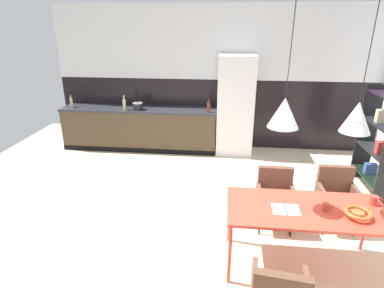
{
  "coord_description": "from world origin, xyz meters",
  "views": [
    {
      "loc": [
        0.21,
        -3.32,
        2.6
      ],
      "look_at": [
        -0.26,
        0.96,
        0.94
      ],
      "focal_mm": 29.62,
      "sensor_mm": 36.0,
      "label": 1
    }
  ],
  "objects_px": {
    "mug_tall_blue": "(375,200)",
    "armchair_corner_seat": "(337,190)",
    "cooking_pot": "(138,106)",
    "bottle_wine_green": "(208,107)",
    "bottle_spice_small": "(124,104)",
    "pendant_lamp_over_table_near": "(284,113)",
    "refrigerator_column": "(235,106)",
    "armchair_near_window": "(275,191)",
    "open_shelf_unit": "(380,139)",
    "dining_table": "(306,212)",
    "fruit_bowl": "(358,213)",
    "open_book": "(286,210)",
    "bottle_vinegar_dark": "(71,102)",
    "pendant_lamp_over_table_far": "(357,117)",
    "mug_white_ceramic": "(326,207)"
  },
  "relations": [
    {
      "from": "bottle_spice_small",
      "to": "pendant_lamp_over_table_near",
      "type": "height_order",
      "value": "pendant_lamp_over_table_near"
    },
    {
      "from": "pendant_lamp_over_table_far",
      "to": "open_shelf_unit",
      "type": "bearing_deg",
      "value": 58.15
    },
    {
      "from": "armchair_near_window",
      "to": "mug_tall_blue",
      "type": "relative_size",
      "value": 6.21
    },
    {
      "from": "open_shelf_unit",
      "to": "bottle_wine_green",
      "type": "bearing_deg",
      "value": -114.77
    },
    {
      "from": "refrigerator_column",
      "to": "open_book",
      "type": "distance_m",
      "value": 3.46
    },
    {
      "from": "open_book",
      "to": "open_shelf_unit",
      "type": "distance_m",
      "value": 2.62
    },
    {
      "from": "armchair_corner_seat",
      "to": "mug_tall_blue",
      "type": "height_order",
      "value": "mug_tall_blue"
    },
    {
      "from": "armchair_corner_seat",
      "to": "cooking_pot",
      "type": "height_order",
      "value": "cooking_pot"
    },
    {
      "from": "armchair_near_window",
      "to": "pendant_lamp_over_table_far",
      "type": "bearing_deg",
      "value": 125.43
    },
    {
      "from": "armchair_corner_seat",
      "to": "armchair_near_window",
      "type": "relative_size",
      "value": 1.02
    },
    {
      "from": "refrigerator_column",
      "to": "pendant_lamp_over_table_far",
      "type": "distance_m",
      "value": 3.57
    },
    {
      "from": "cooking_pot",
      "to": "refrigerator_column",
      "type": "bearing_deg",
      "value": 3.64
    },
    {
      "from": "mug_tall_blue",
      "to": "open_shelf_unit",
      "type": "distance_m",
      "value": 1.91
    },
    {
      "from": "mug_tall_blue",
      "to": "armchair_corner_seat",
      "type": "bearing_deg",
      "value": 99.85
    },
    {
      "from": "armchair_near_window",
      "to": "pendant_lamp_over_table_near",
      "type": "height_order",
      "value": "pendant_lamp_over_table_near"
    },
    {
      "from": "pendant_lamp_over_table_near",
      "to": "open_shelf_unit",
      "type": "bearing_deg",
      "value": 45.3
    },
    {
      "from": "open_book",
      "to": "open_shelf_unit",
      "type": "bearing_deg",
      "value": 48.64
    },
    {
      "from": "cooking_pot",
      "to": "dining_table",
      "type": "bearing_deg",
      "value": -49.94
    },
    {
      "from": "dining_table",
      "to": "fruit_bowl",
      "type": "bearing_deg",
      "value": -13.47
    },
    {
      "from": "bottle_wine_green",
      "to": "open_book",
      "type": "bearing_deg",
      "value": -72.58
    },
    {
      "from": "armchair_corner_seat",
      "to": "open_shelf_unit",
      "type": "xyz_separation_m",
      "value": [
        0.89,
        1.02,
        0.39
      ]
    },
    {
      "from": "mug_white_ceramic",
      "to": "bottle_vinegar_dark",
      "type": "xyz_separation_m",
      "value": [
        -4.36,
        3.29,
        0.21
      ]
    },
    {
      "from": "refrigerator_column",
      "to": "mug_white_ceramic",
      "type": "distance_m",
      "value": 3.49
    },
    {
      "from": "bottle_vinegar_dark",
      "to": "open_book",
      "type": "bearing_deg",
      "value": -40.26
    },
    {
      "from": "armchair_near_window",
      "to": "open_book",
      "type": "distance_m",
      "value": 0.9
    },
    {
      "from": "pendant_lamp_over_table_far",
      "to": "cooking_pot",
      "type": "bearing_deg",
      "value": 133.64
    },
    {
      "from": "fruit_bowl",
      "to": "open_shelf_unit",
      "type": "relative_size",
      "value": 0.15
    },
    {
      "from": "cooking_pot",
      "to": "bottle_wine_green",
      "type": "height_order",
      "value": "bottle_wine_green"
    },
    {
      "from": "mug_white_ceramic",
      "to": "open_shelf_unit",
      "type": "height_order",
      "value": "open_shelf_unit"
    },
    {
      "from": "cooking_pot",
      "to": "open_book",
      "type": "bearing_deg",
      "value": -52.95
    },
    {
      "from": "mug_white_ceramic",
      "to": "dining_table",
      "type": "bearing_deg",
      "value": 174.97
    },
    {
      "from": "fruit_bowl",
      "to": "bottle_wine_green",
      "type": "relative_size",
      "value": 0.95
    },
    {
      "from": "refrigerator_column",
      "to": "mug_white_ceramic",
      "type": "height_order",
      "value": "refrigerator_column"
    },
    {
      "from": "open_book",
      "to": "mug_tall_blue",
      "type": "distance_m",
      "value": 0.99
    },
    {
      "from": "pendant_lamp_over_table_near",
      "to": "armchair_corner_seat",
      "type": "bearing_deg",
      "value": 41.48
    },
    {
      "from": "cooking_pot",
      "to": "pendant_lamp_over_table_near",
      "type": "bearing_deg",
      "value": -53.23
    },
    {
      "from": "refrigerator_column",
      "to": "pendant_lamp_over_table_far",
      "type": "bearing_deg",
      "value": -72.61
    },
    {
      "from": "armchair_near_window",
      "to": "open_shelf_unit",
      "type": "bearing_deg",
      "value": -146.53
    },
    {
      "from": "armchair_near_window",
      "to": "bottle_vinegar_dark",
      "type": "height_order",
      "value": "bottle_vinegar_dark"
    },
    {
      "from": "fruit_bowl",
      "to": "armchair_corner_seat",
      "type": "bearing_deg",
      "value": 81.93
    },
    {
      "from": "mug_white_ceramic",
      "to": "fruit_bowl",
      "type": "bearing_deg",
      "value": -18.74
    },
    {
      "from": "refrigerator_column",
      "to": "armchair_corner_seat",
      "type": "distance_m",
      "value": 2.85
    },
    {
      "from": "open_shelf_unit",
      "to": "refrigerator_column",
      "type": "bearing_deg",
      "value": -123.37
    },
    {
      "from": "fruit_bowl",
      "to": "pendant_lamp_over_table_far",
      "type": "xyz_separation_m",
      "value": [
        -0.13,
        0.14,
        0.96
      ]
    },
    {
      "from": "armchair_corner_seat",
      "to": "cooking_pot",
      "type": "bearing_deg",
      "value": -36.53
    },
    {
      "from": "bottle_spice_small",
      "to": "open_shelf_unit",
      "type": "xyz_separation_m",
      "value": [
        4.48,
        -1.26,
        -0.12
      ]
    },
    {
      "from": "refrigerator_column",
      "to": "bottle_spice_small",
      "type": "height_order",
      "value": "refrigerator_column"
    },
    {
      "from": "armchair_corner_seat",
      "to": "bottle_spice_small",
      "type": "relative_size",
      "value": 2.65
    },
    {
      "from": "bottle_wine_green",
      "to": "pendant_lamp_over_table_near",
      "type": "height_order",
      "value": "pendant_lamp_over_table_near"
    },
    {
      "from": "armchair_near_window",
      "to": "bottle_wine_green",
      "type": "xyz_separation_m",
      "value": [
        -1.04,
        2.38,
        0.51
      ]
    }
  ]
}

